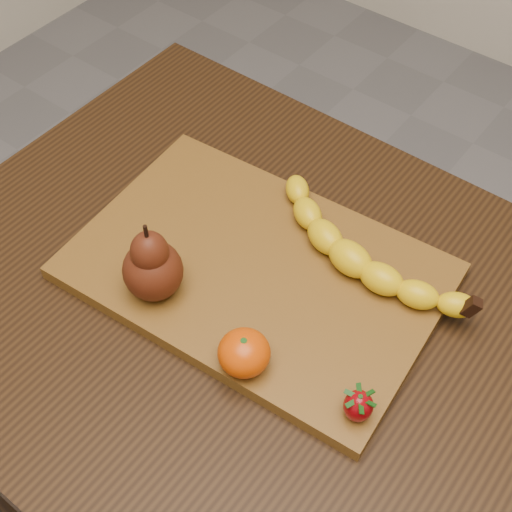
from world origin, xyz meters
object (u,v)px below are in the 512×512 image
Objects in this scene: table at (289,365)px; cutting_board at (256,271)px; pear at (151,260)px; mandarin at (244,353)px.

table is 0.14m from cutting_board.
mandarin is at bearing -6.80° from pear.
table is at bearing 24.71° from pear.
pear is at bearing -130.84° from cutting_board.
pear reaches higher than table.
pear is at bearing -155.29° from table.
mandarin is (-0.00, -0.09, 0.14)m from table.
table is 16.89× the size of mandarin.
mandarin is (0.15, -0.02, -0.03)m from pear.
table is at bearing 88.11° from mandarin.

